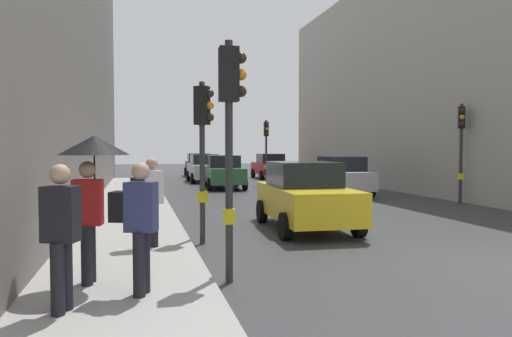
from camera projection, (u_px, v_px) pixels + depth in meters
The scene contains 16 objects.
sidewalk_kerb at pixel (129, 224), 12.74m from camera, with size 2.64×40.00×0.16m, color #A8A5A0.
building_facade_right at pixel (498, 80), 24.87m from camera, with size 12.00×28.64×11.37m, color #B2ADA3.
traffic_light_near_right at pixel (203, 132), 10.44m from camera, with size 0.44×0.37×3.58m.
traffic_light_far_median at pixel (266, 140), 27.82m from camera, with size 0.25×0.43×3.79m.
traffic_light_mid_street at pixel (461, 135), 18.17m from camera, with size 0.37×0.44×3.83m.
traffic_light_near_left at pixel (230, 117), 7.40m from camera, with size 0.43×0.25×3.78m.
car_dark_suv at pixel (199, 165), 36.35m from camera, with size 2.12×4.25×1.76m.
car_yellow_taxi at pixel (305, 196), 12.51m from camera, with size 2.20×4.29×1.76m.
car_green_estate at pixel (224, 172), 25.37m from camera, with size 2.18×4.28×1.76m.
car_white_compact at pixel (204, 168), 30.33m from camera, with size 2.03×4.20×1.76m.
car_red_sedan at pixel (270, 166), 33.81m from camera, with size 2.09×4.24×1.76m.
car_silver_hatchback at pixel (340, 176), 21.54m from camera, with size 2.18×4.28×1.76m.
pedestrian_with_umbrella at pixel (92, 167), 6.81m from camera, with size 1.00×1.00×2.14m.
pedestrian_with_black_backpack at pixel (150, 196), 9.47m from camera, with size 0.65×0.43×1.77m.
pedestrian_with_grey_backpack at pixel (138, 220), 6.32m from camera, with size 0.66×0.46×1.77m.
pedestrian_in_dark_coat at pixel (61, 231), 5.62m from camera, with size 0.46×0.38×1.77m.
Camera 1 is at (-6.73, -7.12, 2.11)m, focal length 33.37 mm.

